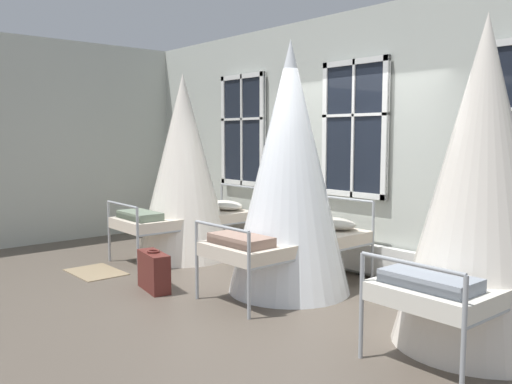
% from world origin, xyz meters
% --- Properties ---
extents(ground, '(17.73, 17.73, 0.00)m').
position_xyz_m(ground, '(0.00, 0.00, 0.00)').
color(ground, brown).
extents(back_wall_with_windows, '(9.16, 0.10, 3.33)m').
position_xyz_m(back_wall_with_windows, '(0.00, 1.33, 1.66)').
color(back_wall_with_windows, '#B2B7AD').
rests_on(back_wall_with_windows, ground).
extents(end_wall_left, '(0.10, 6.72, 3.33)m').
position_xyz_m(end_wall_left, '(-4.58, -1.57, 1.66)').
color(end_wall_left, '#B2B7AD').
rests_on(end_wall_left, ground).
extents(window_bank, '(5.41, 0.10, 2.64)m').
position_xyz_m(window_bank, '(0.00, 1.21, 1.03)').
color(window_bank, black).
rests_on(window_bank, ground).
extents(cot_first, '(1.39, 2.01, 2.65)m').
position_xyz_m(cot_first, '(-2.20, 0.14, 1.28)').
color(cot_first, '#9EA3A8').
rests_on(cot_first, ground).
extents(cot_second, '(1.39, 1.99, 2.82)m').
position_xyz_m(cot_second, '(0.02, 0.08, 1.36)').
color(cot_second, '#9EA3A8').
rests_on(cot_second, ground).
extents(cot_third, '(1.39, 2.01, 2.76)m').
position_xyz_m(cot_third, '(2.20, 0.16, 1.33)').
color(cot_third, '#9EA3A8').
rests_on(cot_third, ground).
extents(rug_first, '(0.80, 0.56, 0.01)m').
position_xyz_m(rug_first, '(-2.20, -1.25, 0.01)').
color(rug_first, '#8E7A5B').
rests_on(rug_first, ground).
extents(suitcase_dark, '(0.59, 0.30, 0.47)m').
position_xyz_m(suitcase_dark, '(-1.00, -1.08, 0.22)').
color(suitcase_dark, '#5B231E').
rests_on(suitcase_dark, ground).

